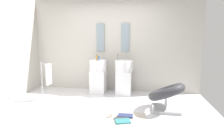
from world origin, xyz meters
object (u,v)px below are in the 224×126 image
magazine_navy (125,116)px  magazine_teal (123,121)px  coffee_mug (111,115)px  soap_bottle_grey (118,58)px  pedestal_sink_right (124,76)px  soap_bottle_amber (97,58)px  magazine_charcoal (122,118)px  towel_rack (48,75)px  soap_bottle_blue (99,58)px  pedestal_sink_left (98,75)px  lounge_chair (166,94)px

magazine_navy → magazine_teal: size_ratio=1.04×
coffee_mug → soap_bottle_grey: bearing=93.1°
pedestal_sink_right → soap_bottle_amber: (-0.70, -0.16, 0.50)m
magazine_teal → coffee_mug: bearing=126.8°
magazine_charcoal → magazine_teal: bearing=-47.1°
pedestal_sink_right → soap_bottle_grey: size_ratio=7.03×
soap_bottle_amber → magazine_navy: bearing=-55.4°
soap_bottle_grey → soap_bottle_amber: 0.55m
towel_rack → soap_bottle_blue: 1.34m
pedestal_sink_left → coffee_mug: (0.61, -1.48, -0.44)m
towel_rack → magazine_charcoal: (1.88, -0.75, -0.61)m
pedestal_sink_right → magazine_navy: pedestal_sink_right is taller
pedestal_sink_right → lounge_chair: size_ratio=0.96×
coffee_mug → towel_rack: bearing=157.3°
towel_rack → soap_bottle_amber: 1.29m
towel_rack → magazine_teal: towel_rack is taller
magazine_navy → soap_bottle_grey: (-0.35, 1.45, 0.97)m
magazine_teal → soap_bottle_amber: (-0.85, 1.50, 0.97)m
lounge_chair → soap_bottle_amber: soap_bottle_amber is taller
towel_rack → magazine_charcoal: size_ratio=4.18×
magazine_navy → soap_bottle_grey: size_ratio=1.95×
pedestal_sink_left → coffee_mug: pedestal_sink_left is taller
pedestal_sink_left → coffee_mug: size_ratio=11.39×
pedestal_sink_right → soap_bottle_amber: 0.87m
magazine_navy → magazine_teal: bearing=-98.8°
magazine_charcoal → magazine_teal: magazine_teal is taller
magazine_teal → soap_bottle_grey: bearing=82.7°
magazine_teal → soap_bottle_blue: bearing=99.6°
towel_rack → magazine_navy: (1.95, -0.64, -0.60)m
soap_bottle_blue → soap_bottle_grey: soap_bottle_grey is taller
pedestal_sink_right → pedestal_sink_left: bearing=180.0°
pedestal_sink_left → magazine_teal: bearing=-62.7°
pedestal_sink_right → soap_bottle_grey: (-0.17, 0.03, 0.49)m
lounge_chair → magazine_navy: (-0.81, -0.47, -0.32)m
pedestal_sink_left → magazine_navy: 1.74m
towel_rack → magazine_charcoal: 2.12m
pedestal_sink_right → towel_rack: bearing=-156.1°
lounge_chair → soap_bottle_blue: soap_bottle_blue is taller
pedestal_sink_right → soap_bottle_grey: bearing=171.1°
soap_bottle_blue → soap_bottle_amber: soap_bottle_amber is taller
towel_rack → coffee_mug: towel_rack is taller
pedestal_sink_left → soap_bottle_amber: (0.01, -0.16, 0.50)m
pedestal_sink_left → soap_bottle_amber: soap_bottle_amber is taller
pedestal_sink_right → towel_rack: size_ratio=1.08×
towel_rack → soap_bottle_amber: size_ratio=6.26×
pedestal_sink_left → pedestal_sink_right: (0.71, 0.00, 0.00)m
pedestal_sink_left → magazine_charcoal: pedestal_sink_left is taller
magazine_charcoal → soap_bottle_amber: soap_bottle_amber is taller
lounge_chair → towel_rack: bearing=176.5°
soap_bottle_amber → soap_bottle_blue: bearing=2.5°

